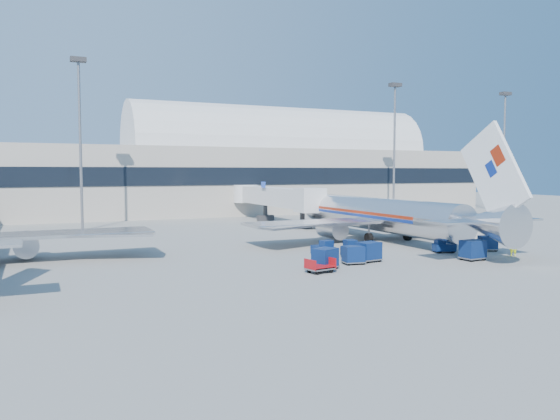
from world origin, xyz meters
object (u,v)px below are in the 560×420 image
tug_right (443,246)px  cart_train_a (369,251)px  mast_far_east (504,134)px  cart_train_c (325,258)px  barrier_far (497,233)px  cart_train_b (353,255)px  jetbridge_near (271,197)px  mast_west (80,118)px  barrier_mid (476,234)px  airliner_main (383,215)px  mast_east (395,130)px  tug_lead (354,249)px  cart_solo_near (473,250)px  ramp_worker (513,246)px  tug_left (324,249)px  barrier_near (454,236)px  cart_open_red (320,268)px  cart_solo_far (488,243)px

tug_right → cart_train_a: (-9.57, -1.60, 0.30)m
mast_far_east → cart_train_c: size_ratio=9.60×
barrier_far → cart_train_b: 27.82m
jetbridge_near → tug_right: (2.33, -36.28, -3.31)m
mast_west → jetbridge_near: bearing=1.7°
cart_train_a → barrier_mid: bearing=14.8°
tug_right → cart_train_b: 11.63m
airliner_main → cart_train_b: bearing=-133.6°
jetbridge_near → mast_east: mast_east is taller
tug_lead → airliner_main: bearing=49.2°
mast_west → cart_train_a: (20.36, -37.08, -13.88)m
cart_train_c → cart_solo_near: (13.97, -1.42, 0.04)m
mast_west → airliner_main: bearing=-40.4°
mast_west → mast_far_east: size_ratio=1.00×
airliner_main → ramp_worker: size_ratio=20.25×
jetbridge_near → mast_west: bearing=-178.3°
tug_lead → cart_train_c: bearing=-135.8°
barrier_far → tug_lead: bearing=-165.1°
cart_train_b → cart_solo_near: (10.62, -2.57, 0.13)m
tug_lead → cart_solo_near: (8.52, -5.75, 0.21)m
mast_far_east → cart_train_b: (-56.51, -37.59, -13.97)m
jetbridge_near → mast_far_east: 48.64m
airliner_main → barrier_far: size_ratio=12.42×
jetbridge_near → tug_left: size_ratio=11.02×
tug_right → cart_train_a: size_ratio=1.05×
mast_east → tug_left: mast_east is taller
barrier_mid → tug_right: bearing=-146.7°
barrier_near → mast_far_east: bearing=37.1°
mast_west → tug_left: bearing=-61.1°
barrier_mid → cart_train_b: bearing=-157.2°
cart_train_c → ramp_worker: (19.15, -1.10, 0.01)m
airliner_main → ramp_worker: (4.29, -14.35, -2.01)m
mast_west → cart_open_red: (14.09, -39.86, -14.39)m
mast_far_east → cart_solo_near: 62.54m
cart_solo_far → tug_right: bearing=-169.9°
mast_far_east → barrier_mid: (-33.70, -28.00, -14.34)m
cart_train_c → tug_left: bearing=38.4°
barrier_near → tug_left: bearing=-166.0°
barrier_far → tug_right: size_ratio=1.33×
barrier_near → barrier_far: same height
barrier_mid → cart_open_red: (-27.21, -11.86, -0.05)m
barrier_near → tug_right: tug_right is taller
barrier_mid → cart_solo_near: bearing=-135.1°
mast_west → barrier_far: 54.58m
tug_lead → cart_train_b: 3.82m
jetbridge_near → tug_lead: size_ratio=10.62×
mast_far_east → cart_open_red: (-60.91, -39.86, -14.39)m
mast_far_east → ramp_worker: size_ratio=12.28×
barrier_mid → cart_open_red: 29.68m
jetbridge_near → barrier_far: (17.00, -28.81, -3.48)m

